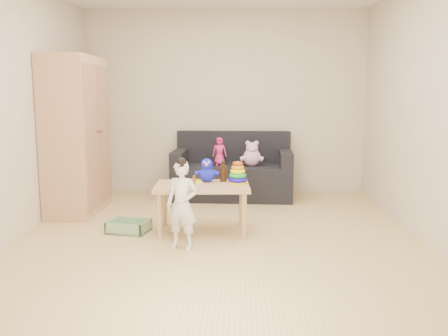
{
  "coord_description": "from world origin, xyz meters",
  "views": [
    {
      "loc": [
        0.22,
        -4.64,
        1.41
      ],
      "look_at": [
        0.05,
        0.25,
        0.65
      ],
      "focal_mm": 38.0,
      "sensor_mm": 36.0,
      "label": 1
    }
  ],
  "objects_px": {
    "wardrobe": "(76,136)",
    "sofa": "(232,181)",
    "play_table": "(202,208)",
    "toddler": "(182,206)"
  },
  "relations": [
    {
      "from": "wardrobe",
      "to": "sofa",
      "type": "relative_size",
      "value": 1.15
    },
    {
      "from": "sofa",
      "to": "play_table",
      "type": "relative_size",
      "value": 1.69
    },
    {
      "from": "wardrobe",
      "to": "toddler",
      "type": "distance_m",
      "value": 2.03
    },
    {
      "from": "wardrobe",
      "to": "play_table",
      "type": "xyz_separation_m",
      "value": [
        1.57,
        -0.82,
        -0.68
      ]
    },
    {
      "from": "play_table",
      "to": "sofa",
      "type": "bearing_deg",
      "value": 80.61
    },
    {
      "from": "wardrobe",
      "to": "play_table",
      "type": "bearing_deg",
      "value": -27.72
    },
    {
      "from": "wardrobe",
      "to": "toddler",
      "type": "height_order",
      "value": "wardrobe"
    },
    {
      "from": "sofa",
      "to": "toddler",
      "type": "height_order",
      "value": "toddler"
    },
    {
      "from": "sofa",
      "to": "toddler",
      "type": "xyz_separation_m",
      "value": [
        -0.42,
        -2.22,
        0.17
      ]
    },
    {
      "from": "wardrobe",
      "to": "play_table",
      "type": "height_order",
      "value": "wardrobe"
    }
  ]
}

